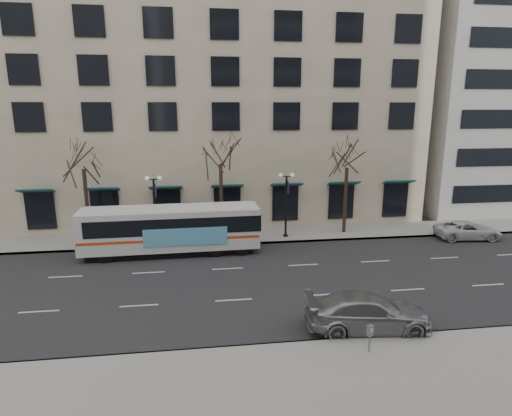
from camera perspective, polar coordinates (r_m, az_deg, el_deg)
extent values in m
plane|color=black|center=(25.81, -3.43, -9.95)|extent=(160.00, 160.00, 0.00)
cube|color=gray|center=(34.81, 3.69, -3.51)|extent=(80.00, 4.00, 0.15)
cube|color=tan|center=(44.64, -8.43, 15.64)|extent=(40.00, 20.00, 24.00)
cube|color=#999993|center=(56.33, 30.98, 19.11)|extent=(25.00, 20.00, 35.00)
cylinder|color=black|center=(34.28, -21.57, 0.11)|extent=(0.28, 0.28, 5.74)
cylinder|color=black|center=(33.26, -4.65, 0.83)|extent=(0.28, 0.28, 5.95)
cylinder|color=black|center=(35.25, 11.81, 0.91)|extent=(0.28, 0.28, 5.46)
cylinder|color=black|center=(32.92, -13.29, -0.48)|extent=(0.16, 0.16, 5.00)
cylinder|color=black|center=(33.56, -13.08, -4.38)|extent=(0.36, 0.36, 0.30)
cube|color=black|center=(32.43, -13.53, 3.72)|extent=(0.90, 0.06, 0.06)
sphere|color=silver|center=(32.46, -14.33, 3.86)|extent=(0.32, 0.32, 0.32)
sphere|color=silver|center=(32.37, -12.74, 3.93)|extent=(0.32, 0.32, 0.32)
cube|color=#571F77|center=(32.57, -13.24, 2.26)|extent=(0.04, 0.45, 1.00)
cylinder|color=black|center=(33.41, 4.02, 0.06)|extent=(0.16, 0.16, 5.00)
cylinder|color=black|center=(34.04, 3.95, -3.79)|extent=(0.36, 0.36, 0.30)
cube|color=black|center=(32.93, 4.09, 4.21)|extent=(0.90, 0.06, 0.06)
sphere|color=silver|center=(32.82, 3.32, 4.37)|extent=(0.32, 0.32, 0.32)
sphere|color=silver|center=(33.01, 4.86, 4.40)|extent=(0.32, 0.32, 0.32)
cube|color=#571F77|center=(33.10, 4.27, 2.76)|extent=(0.04, 0.45, 1.00)
cube|color=silver|center=(30.65, -11.30, -2.63)|extent=(12.39, 2.96, 2.83)
cube|color=black|center=(31.12, -11.16, -5.45)|extent=(11.40, 2.62, 0.46)
cube|color=black|center=(30.52, -10.76, -1.82)|extent=(11.90, 2.99, 1.13)
cube|color=red|center=(30.79, -11.26, -3.50)|extent=(12.27, 2.99, 0.18)
cube|color=#5BB0DD|center=(29.39, -9.36, -3.82)|extent=(5.65, 0.20, 1.23)
cube|color=silver|center=(30.28, -11.42, -0.01)|extent=(11.77, 2.68, 0.08)
cylinder|color=black|center=(30.44, -19.44, -5.96)|extent=(1.03, 0.31, 1.03)
cylinder|color=black|center=(32.65, -18.72, -4.59)|extent=(1.03, 0.31, 1.03)
cylinder|color=black|center=(29.95, -5.33, -5.54)|extent=(1.03, 0.31, 1.03)
cylinder|color=black|center=(32.19, -5.61, -4.17)|extent=(1.03, 0.31, 1.03)
cylinder|color=black|center=(30.11, -1.80, -5.38)|extent=(1.03, 0.31, 1.03)
cylinder|color=black|center=(32.34, -2.33, -4.03)|extent=(1.03, 0.31, 1.03)
imported|color=#94979B|center=(21.23, 14.72, -13.33)|extent=(6.07, 2.97, 1.70)
imported|color=silver|center=(37.64, 26.40, -2.65)|extent=(5.18, 2.79, 1.38)
cylinder|color=slate|center=(19.45, 14.88, -16.94)|extent=(0.07, 0.07, 0.83)
cube|color=slate|center=(19.17, 14.98, -15.51)|extent=(0.30, 0.25, 0.46)
cube|color=blue|center=(19.07, 14.99, -15.46)|extent=(0.13, 0.07, 0.17)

